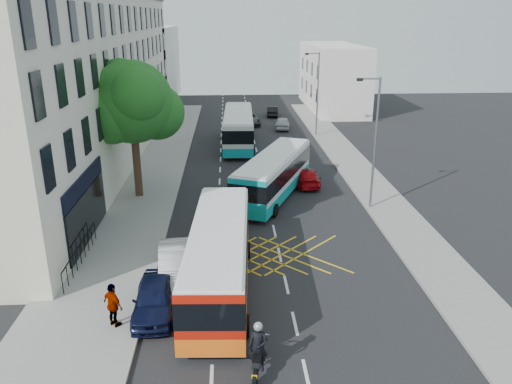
{
  "coord_description": "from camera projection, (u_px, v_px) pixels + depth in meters",
  "views": [
    {
      "loc": [
        -2.48,
        -16.7,
        11.49
      ],
      "look_at": [
        -1.01,
        9.4,
        2.2
      ],
      "focal_mm": 35.0,
      "sensor_mm": 36.0,
      "label": 1
    }
  ],
  "objects": [
    {
      "name": "bus_mid",
      "position": [
        274.0,
        175.0,
        32.96
      ],
      "size": [
        6.14,
        10.37,
        2.88
      ],
      "rotation": [
        0.0,
        0.0,
        -0.4
      ],
      "color": "silver",
      "rests_on": "ground"
    },
    {
      "name": "ground",
      "position": [
        295.0,
        323.0,
        19.69
      ],
      "size": [
        120.0,
        120.0,
        0.0
      ],
      "primitive_type": "plane",
      "color": "black",
      "rests_on": "ground"
    },
    {
      "name": "lamp_near",
      "position": [
        374.0,
        137.0,
        29.76
      ],
      "size": [
        1.45,
        0.15,
        8.0
      ],
      "color": "slate",
      "rests_on": "pavement_right"
    },
    {
      "name": "motorbike",
      "position": [
        258.0,
        349.0,
        16.69
      ],
      "size": [
        0.8,
        2.24,
        2.0
      ],
      "rotation": [
        0.0,
        0.0,
        -0.19
      ],
      "color": "black",
      "rests_on": "ground"
    },
    {
      "name": "railings",
      "position": [
        80.0,
        253.0,
        23.92
      ],
      "size": [
        0.08,
        5.6,
        1.14
      ],
      "primitive_type": null,
      "color": "black",
      "rests_on": "pavement_left"
    },
    {
      "name": "bus_far",
      "position": [
        238.0,
        128.0,
        45.91
      ],
      "size": [
        3.03,
        11.29,
        3.16
      ],
      "rotation": [
        0.0,
        0.0,
        -0.03
      ],
      "color": "silver",
      "rests_on": "ground"
    },
    {
      "name": "pavement_right",
      "position": [
        375.0,
        192.0,
        34.17
      ],
      "size": [
        3.0,
        70.0,
        0.15
      ],
      "primitive_type": "cube",
      "color": "gray",
      "rests_on": "ground"
    },
    {
      "name": "pavement_left",
      "position": [
        140.0,
        196.0,
        33.33
      ],
      "size": [
        5.0,
        70.0,
        0.15
      ],
      "primitive_type": "cube",
      "color": "gray",
      "rests_on": "ground"
    },
    {
      "name": "pedestrian_far",
      "position": [
        113.0,
        305.0,
        19.0
      ],
      "size": [
        1.09,
        1.03,
        1.81
      ],
      "primitive_type": "imported",
      "rotation": [
        0.0,
        0.0,
        2.43
      ],
      "color": "gray",
      "rests_on": "pavement_left"
    },
    {
      "name": "distant_car_silver",
      "position": [
        282.0,
        123.0,
        53.1
      ],
      "size": [
        1.99,
        3.95,
        1.29
      ],
      "primitive_type": "imported",
      "rotation": [
        0.0,
        0.0,
        3.01
      ],
      "color": "#B6B8BF",
      "rests_on": "ground"
    },
    {
      "name": "bus_near",
      "position": [
        219.0,
        257.0,
        21.71
      ],
      "size": [
        3.01,
        10.66,
        2.97
      ],
      "rotation": [
        0.0,
        0.0,
        -0.05
      ],
      "color": "silver",
      "rests_on": "ground"
    },
    {
      "name": "terrace_far",
      "position": [
        144.0,
        65.0,
        69.02
      ],
      "size": [
        8.0,
        20.0,
        10.0
      ],
      "primitive_type": "cube",
      "color": "silver",
      "rests_on": "ground"
    },
    {
      "name": "street_tree",
      "position": [
        132.0,
        103.0,
        31.21
      ],
      "size": [
        6.3,
        5.7,
        8.8
      ],
      "color": "#382619",
      "rests_on": "pavement_left"
    },
    {
      "name": "terrace_main",
      "position": [
        83.0,
        78.0,
        39.73
      ],
      "size": [
        8.3,
        45.0,
        13.5
      ],
      "color": "beige",
      "rests_on": "ground"
    },
    {
      "name": "distant_car_grey",
      "position": [
        249.0,
        119.0,
        55.28
      ],
      "size": [
        2.74,
        4.85,
        1.28
      ],
      "primitive_type": "imported",
      "rotation": [
        0.0,
        0.0,
        0.14
      ],
      "color": "#3A3D41",
      "rests_on": "ground"
    },
    {
      "name": "distant_car_dark",
      "position": [
        273.0,
        111.0,
        59.95
      ],
      "size": [
        1.64,
        3.75,
        1.2
      ],
      "primitive_type": "imported",
      "rotation": [
        0.0,
        0.0,
        3.04
      ],
      "color": "black",
      "rests_on": "ground"
    },
    {
      "name": "lamp_far",
      "position": [
        317.0,
        90.0,
        48.57
      ],
      "size": [
        1.45,
        0.15,
        8.0
      ],
      "color": "slate",
      "rests_on": "pavement_right"
    },
    {
      "name": "parked_car_blue",
      "position": [
        155.0,
        298.0,
        20.19
      ],
      "size": [
        1.75,
        4.08,
        1.37
      ],
      "primitive_type": "imported",
      "rotation": [
        0.0,
        0.0,
        0.03
      ],
      "color": "black",
      "rests_on": "ground"
    },
    {
      "name": "red_hatchback",
      "position": [
        306.0,
        177.0,
        35.66
      ],
      "size": [
        1.65,
        4.04,
        1.17
      ],
      "primitive_type": "imported",
      "rotation": [
        0.0,
        0.0,
        3.14
      ],
      "color": "#B4070D",
      "rests_on": "ground"
    },
    {
      "name": "parked_car_silver",
      "position": [
        178.0,
        266.0,
        22.57
      ],
      "size": [
        2.16,
        4.9,
        1.57
      ],
      "primitive_type": "imported",
      "rotation": [
        0.0,
        0.0,
        0.11
      ],
      "color": "#B2B4BA",
      "rests_on": "ground"
    },
    {
      "name": "building_right",
      "position": [
        332.0,
        77.0,
        64.09
      ],
      "size": [
        6.0,
        18.0,
        8.0
      ],
      "primitive_type": "cube",
      "color": "silver",
      "rests_on": "ground"
    }
  ]
}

